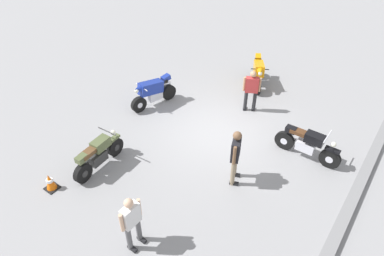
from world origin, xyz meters
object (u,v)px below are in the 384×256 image
object	(u,v)px
traffic_cone	(50,182)
motorcycle_olive_vintage	(98,155)
motorcycle_blue_sportbike	(153,91)
person_in_black_shirt	(236,153)
motorcycle_black_cruiser	(307,144)
person_in_red_shirt	(251,89)
person_in_white_shirt	(132,220)
motorcycle_orange_sportbike	(258,72)

from	to	relation	value
traffic_cone	motorcycle_olive_vintage	bearing A→B (deg)	162.12
motorcycle_blue_sportbike	traffic_cone	xyz separation A→B (m)	(4.92, 0.46, -0.33)
person_in_black_shirt	motorcycle_black_cruiser	bearing A→B (deg)	36.98
motorcycle_blue_sportbike	traffic_cone	world-z (taller)	motorcycle_blue_sportbike
person_in_red_shirt	person_in_white_shirt	bearing A→B (deg)	155.09
motorcycle_olive_vintage	motorcycle_black_cruiser	bearing A→B (deg)	-53.98
motorcycle_black_cruiser	person_in_black_shirt	distance (m)	2.59
motorcycle_orange_sportbike	person_in_black_shirt	xyz separation A→B (m)	(5.25, 1.98, 0.43)
motorcycle_blue_sportbike	motorcycle_orange_sportbike	bearing A→B (deg)	159.66
motorcycle_black_cruiser	motorcycle_blue_sportbike	bearing A→B (deg)	-174.20
motorcycle_black_cruiser	person_in_red_shirt	world-z (taller)	person_in_red_shirt
person_in_black_shirt	person_in_white_shirt	xyz separation A→B (m)	(3.22, -0.83, -0.12)
motorcycle_black_cruiser	motorcycle_orange_sportbike	bearing A→B (deg)	136.95
person_in_black_shirt	person_in_white_shirt	size ratio (longest dim) A/B	1.10
motorcycle_black_cruiser	traffic_cone	distance (m)	7.63
person_in_white_shirt	person_in_red_shirt	xyz separation A→B (m)	(-6.64, -0.51, 0.01)
motorcycle_blue_sportbike	person_in_black_shirt	xyz separation A→B (m)	(1.60, 4.44, 0.43)
motorcycle_olive_vintage	traffic_cone	distance (m)	1.50
motorcycle_olive_vintage	person_in_red_shirt	bearing A→B (deg)	-26.49
motorcycle_olive_vintage	traffic_cone	size ratio (longest dim) A/B	3.69
motorcycle_olive_vintage	motorcycle_blue_sportbike	bearing A→B (deg)	10.46
motorcycle_blue_sportbike	motorcycle_olive_vintage	xyz separation A→B (m)	(3.50, 0.91, -0.11)
person_in_black_shirt	person_in_white_shirt	bearing A→B (deg)	-126.34
motorcycle_olive_vintage	person_in_white_shirt	xyz separation A→B (m)	(1.31, 2.70, 0.42)
motorcycle_orange_sportbike	motorcycle_olive_vintage	distance (m)	7.32
motorcycle_orange_sportbike	person_in_red_shirt	xyz separation A→B (m)	(1.83, 0.64, 0.33)
motorcycle_black_cruiser	person_in_white_shirt	size ratio (longest dim) A/B	1.30
motorcycle_black_cruiser	motorcycle_olive_vintage	world-z (taller)	motorcycle_black_cruiser
motorcycle_orange_sportbike	person_in_red_shirt	world-z (taller)	person_in_red_shirt
motorcycle_blue_sportbike	traffic_cone	bearing A→B (deg)	18.96
motorcycle_black_cruiser	person_in_black_shirt	bearing A→B (deg)	-120.97
motorcycle_black_cruiser	person_in_red_shirt	distance (m)	2.95
motorcycle_black_cruiser	person_in_red_shirt	bearing A→B (deg)	154.88
motorcycle_orange_sportbike	motorcycle_blue_sportbike	size ratio (longest dim) A/B	0.91
motorcycle_blue_sportbike	motorcycle_olive_vintage	bearing A→B (deg)	28.25
motorcycle_orange_sportbike	person_in_white_shirt	size ratio (longest dim) A/B	1.10
motorcycle_black_cruiser	person_in_white_shirt	world-z (taller)	person_in_white_shirt
person_in_black_shirt	person_in_white_shirt	distance (m)	3.33
motorcycle_black_cruiser	motorcycle_olive_vintage	xyz separation A→B (m)	(4.08, -4.83, -0.03)
motorcycle_black_cruiser	person_in_white_shirt	xyz separation A→B (m)	(5.40, -2.13, 0.39)
person_in_white_shirt	motorcycle_olive_vintage	bearing A→B (deg)	155.96
motorcycle_black_cruiser	person_in_black_shirt	xyz separation A→B (m)	(2.18, -1.31, 0.51)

